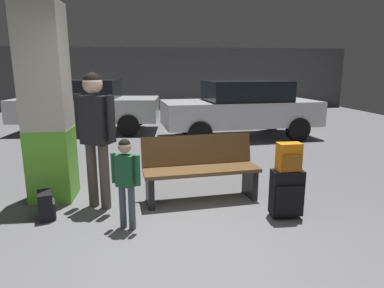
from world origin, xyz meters
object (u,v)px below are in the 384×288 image
object	(u,v)px
adult	(95,126)
backpack_dark_floor	(46,206)
structural_pillar	(47,106)
parked_car_near	(241,108)
child	(126,174)
parked_car_far	(86,104)
bench	(200,169)
backpack_bright	(289,157)
suitcase	(287,193)

from	to	relation	value
adult	backpack_dark_floor	bearing A→B (deg)	-154.29
structural_pillar	adult	world-z (taller)	structural_pillar
parked_car_near	child	bearing A→B (deg)	-117.77
structural_pillar	parked_car_far	xyz separation A→B (m)	(-0.53, 5.35, -0.51)
bench	parked_car_near	size ratio (longest dim) A/B	0.39
structural_pillar	parked_car_far	world-z (taller)	structural_pillar
backpack_bright	backpack_dark_floor	distance (m)	3.01
structural_pillar	adult	distance (m)	0.84
structural_pillar	backpack_dark_floor	size ratio (longest dim) A/B	7.83
bench	adult	size ratio (longest dim) A/B	0.93
bench	backpack_bright	bearing A→B (deg)	-37.48
structural_pillar	suitcase	world-z (taller)	structural_pillar
backpack_bright	parked_car_near	size ratio (longest dim) A/B	0.08
structural_pillar	bench	size ratio (longest dim) A/B	1.61
structural_pillar	backpack_dark_floor	bearing A→B (deg)	-82.67
child	backpack_dark_floor	world-z (taller)	child
structural_pillar	parked_car_far	bearing A→B (deg)	95.68
backpack_bright	child	xyz separation A→B (m)	(-1.92, -0.07, -0.12)
parked_car_far	adult	bearing A→B (deg)	-78.05
parked_car_near	backpack_dark_floor	bearing A→B (deg)	-128.11
bench	child	xyz separation A→B (m)	(-0.96, -0.81, 0.21)
parked_car_near	suitcase	bearing A→B (deg)	-98.51
structural_pillar	bench	world-z (taller)	structural_pillar
structural_pillar	adult	size ratio (longest dim) A/B	1.51
backpack_dark_floor	parked_car_far	distance (m)	6.13
structural_pillar	bench	xyz separation A→B (m)	(2.06, -0.28, -0.88)
suitcase	child	size ratio (longest dim) A/B	0.57
adult	backpack_dark_floor	distance (m)	1.14
backpack_bright	parked_car_far	world-z (taller)	parked_car_far
child	adult	world-z (taller)	adult
suitcase	parked_car_near	bearing A→B (deg)	81.49
bench	backpack_bright	size ratio (longest dim) A/B	4.85
child	parked_car_near	distance (m)	5.74
bench	child	size ratio (longest dim) A/B	1.56
suitcase	parked_car_near	size ratio (longest dim) A/B	0.14
backpack_dark_floor	parked_car_far	xyz separation A→B (m)	(-0.62, 6.06, 0.64)
suitcase	backpack_bright	bearing A→B (deg)	-60.96
bench	parked_car_far	world-z (taller)	parked_car_far
adult	parked_car_far	world-z (taller)	adult
backpack_dark_floor	child	bearing A→B (deg)	-20.48
parked_car_far	bench	bearing A→B (deg)	-65.28
suitcase	backpack_bright	world-z (taller)	backpack_bright
bench	adult	bearing A→B (deg)	-174.13
structural_pillar	backpack_bright	distance (m)	3.24
structural_pillar	parked_car_far	size ratio (longest dim) A/B	0.63
backpack_dark_floor	backpack_bright	bearing A→B (deg)	-6.05
adult	parked_car_near	size ratio (longest dim) A/B	0.42
suitcase	backpack_dark_floor	distance (m)	2.96
backpack_dark_floor	parked_car_near	bearing A→B (deg)	51.89
bench	backpack_dark_floor	world-z (taller)	bench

